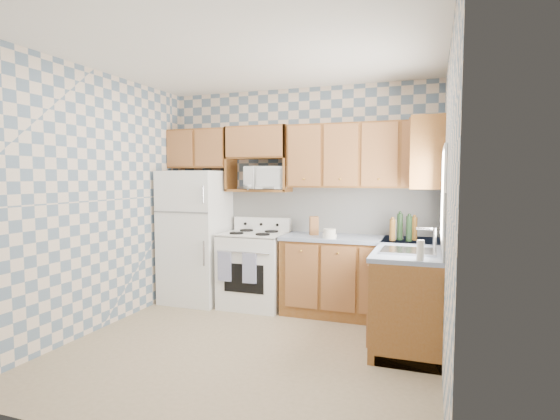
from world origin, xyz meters
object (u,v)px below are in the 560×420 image
object	(u,v)px
refrigerator	(196,236)
stove_body	(254,270)
microwave	(265,178)
electric_kettle	(398,231)

from	to	relation	value
refrigerator	stove_body	bearing A→B (deg)	1.78
refrigerator	microwave	xyz separation A→B (m)	(0.91, 0.14, 0.75)
refrigerator	electric_kettle	bearing A→B (deg)	1.05
microwave	electric_kettle	xyz separation A→B (m)	(1.61, -0.09, -0.59)
refrigerator	microwave	distance (m)	1.19
stove_body	electric_kettle	distance (m)	1.80
electric_kettle	microwave	bearing A→B (deg)	176.77
microwave	electric_kettle	bearing A→B (deg)	-22.86
stove_body	electric_kettle	world-z (taller)	electric_kettle
refrigerator	stove_body	xyz separation A→B (m)	(0.80, 0.03, -0.39)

